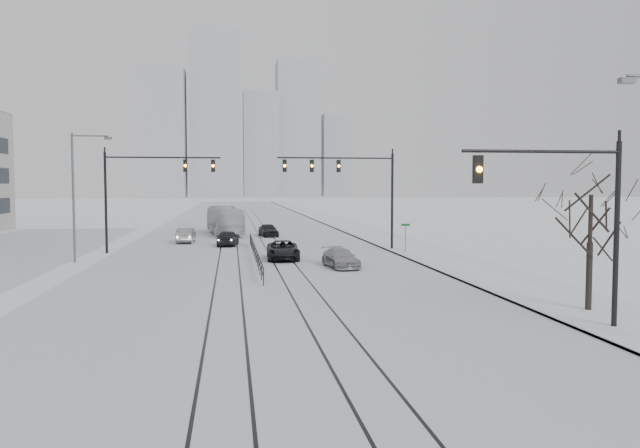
{
  "coord_description": "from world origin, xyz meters",
  "views": [
    {
      "loc": [
        -1.66,
        -15.12,
        5.39
      ],
      "look_at": [
        3.29,
        19.67,
        3.2
      ],
      "focal_mm": 35.0,
      "sensor_mm": 36.0,
      "label": 1
    }
  ],
  "objects": [
    {
      "name": "sedan_nb_right",
      "position": [
        5.37,
        24.71,
        0.62
      ],
      "size": [
        2.25,
        4.43,
        1.23
      ],
      "primitive_type": "imported",
      "rotation": [
        0.0,
        0.0,
        0.13
      ],
      "color": "#9D9EA4",
      "rests_on": "ground"
    },
    {
      "name": "street_sign",
      "position": [
        11.8,
        32.0,
        1.61
      ],
      "size": [
        0.7,
        0.06,
        2.4
      ],
      "color": "#595B60",
      "rests_on": "ground"
    },
    {
      "name": "sedan_sb_outer",
      "position": [
        -5.9,
        44.18,
        0.69
      ],
      "size": [
        1.62,
        4.26,
        1.39
      ],
      "primitive_type": "imported",
      "rotation": [
        0.0,
        0.0,
        3.11
      ],
      "color": "#93949A",
      "rests_on": "ground"
    },
    {
      "name": "tram_rails",
      "position": [
        -0.0,
        40.0,
        0.02
      ],
      "size": [
        5.3,
        180.0,
        0.01
      ],
      "color": "black",
      "rests_on": "ground"
    },
    {
      "name": "traffic_mast_nw",
      "position": [
        -8.52,
        36.0,
        5.57
      ],
      "size": [
        9.1,
        0.37,
        8.0
      ],
      "color": "black",
      "rests_on": "ground"
    },
    {
      "name": "sedan_nb_far",
      "position": [
        2.16,
        50.2,
        0.68
      ],
      "size": [
        2.2,
        4.18,
        1.35
      ],
      "primitive_type": "imported",
      "rotation": [
        0.0,
        0.0,
        0.16
      ],
      "color": "black",
      "rests_on": "ground"
    },
    {
      "name": "road",
      "position": [
        0.0,
        60.0,
        0.01
      ],
      "size": [
        22.0,
        260.0,
        0.02
      ],
      "primitive_type": "cube",
      "color": "silver",
      "rests_on": "ground"
    },
    {
      "name": "skyline",
      "position": [
        5.02,
        273.63,
        30.65
      ],
      "size": [
        96.0,
        48.0,
        72.0
      ],
      "color": "#A0A6B0",
      "rests_on": "ground"
    },
    {
      "name": "traffic_mast_ne",
      "position": [
        8.15,
        34.99,
        5.76
      ],
      "size": [
        9.6,
        0.37,
        8.0
      ],
      "color": "black",
      "rests_on": "ground"
    },
    {
      "name": "sidewalk_east",
      "position": [
        13.5,
        60.0,
        0.08
      ],
      "size": [
        5.0,
        260.0,
        0.16
      ],
      "primitive_type": "cube",
      "color": "white",
      "rests_on": "ground"
    },
    {
      "name": "traffic_mast_near",
      "position": [
        10.79,
        6.0,
        4.56
      ],
      "size": [
        6.1,
        0.37,
        7.0
      ],
      "color": "black",
      "rests_on": "ground"
    },
    {
      "name": "bare_tree",
      "position": [
        13.2,
        9.0,
        4.49
      ],
      "size": [
        4.4,
        4.4,
        6.1
      ],
      "color": "black",
      "rests_on": "ground"
    },
    {
      "name": "median_fence",
      "position": [
        0.0,
        30.0,
        0.53
      ],
      "size": [
        0.06,
        24.0,
        1.0
      ],
      "color": "black",
      "rests_on": "ground"
    },
    {
      "name": "sedan_sb_inner",
      "position": [
        -2.0,
        40.69,
        0.7
      ],
      "size": [
        2.14,
        4.28,
        1.4
      ],
      "primitive_type": "imported",
      "rotation": [
        0.0,
        0.0,
        3.02
      ],
      "color": "black",
      "rests_on": "ground"
    },
    {
      "name": "box_truck",
      "position": [
        -2.4,
        53.06,
        1.54
      ],
      "size": [
        4.22,
        11.34,
        3.09
      ],
      "primitive_type": "imported",
      "rotation": [
        0.0,
        0.0,
        3.29
      ],
      "color": "silver",
      "rests_on": "ground"
    },
    {
      "name": "ground",
      "position": [
        0.0,
        0.0,
        0.0
      ],
      "size": [
        500.0,
        500.0,
        0.0
      ],
      "primitive_type": "plane",
      "color": "white",
      "rests_on": "ground"
    },
    {
      "name": "street_light_west",
      "position": [
        -12.2,
        30.0,
        5.21
      ],
      "size": [
        2.73,
        0.25,
        9.0
      ],
      "color": "#595B60",
      "rests_on": "ground"
    },
    {
      "name": "curb",
      "position": [
        11.05,
        60.0,
        0.06
      ],
      "size": [
        0.1,
        260.0,
        0.12
      ],
      "primitive_type": "cube",
      "color": "gray",
      "rests_on": "ground"
    },
    {
      "name": "sedan_nb_front",
      "position": [
        2.0,
        29.63,
        0.68
      ],
      "size": [
        2.48,
        5.02,
        1.37
      ],
      "primitive_type": "imported",
      "rotation": [
        0.0,
        0.0,
        -0.04
      ],
      "color": "black",
      "rests_on": "ground"
    }
  ]
}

